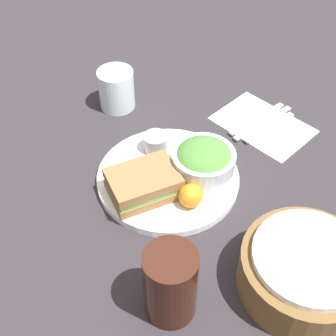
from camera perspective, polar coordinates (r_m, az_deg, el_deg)
ground_plane at (r=0.90m, az=0.00°, el=-1.55°), size 4.00×4.00×0.00m
plate at (r=0.90m, az=0.00°, el=-1.23°), size 0.27×0.27×0.01m
sandwich at (r=0.85m, az=-3.02°, el=-1.93°), size 0.15×0.13×0.05m
salad_bowl at (r=0.87m, az=4.33°, el=0.78°), size 0.12×0.12×0.07m
dressing_cup at (r=0.93m, az=-1.52°, el=3.10°), size 0.05×0.05×0.04m
orange_wedge at (r=0.83m, az=2.78°, el=-3.40°), size 0.04×0.04×0.04m
drink_glass at (r=0.69m, az=0.28°, el=-13.97°), size 0.08×0.08×0.13m
bread_basket at (r=0.76m, az=16.36°, el=-11.94°), size 0.20×0.20×0.08m
napkin at (r=1.04m, az=11.47°, el=5.21°), size 0.14×0.20×0.00m
fork at (r=1.05m, az=10.79°, el=5.91°), size 0.16×0.03×0.01m
knife at (r=1.04m, az=11.51°, el=5.40°), size 0.17×0.03×0.01m
spoon at (r=1.03m, az=12.23°, el=4.89°), size 0.15×0.03×0.01m
water_glass at (r=1.05m, az=-6.30°, el=9.54°), size 0.08×0.08×0.09m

